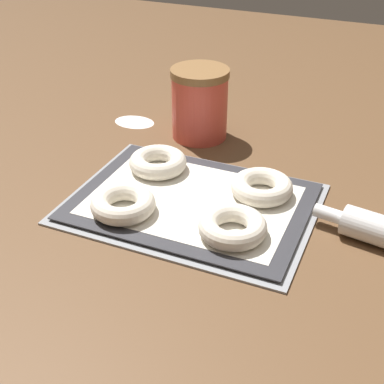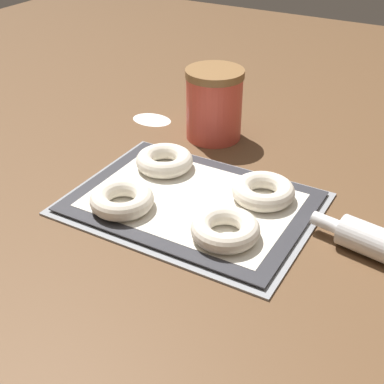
{
  "view_description": "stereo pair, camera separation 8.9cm",
  "coord_description": "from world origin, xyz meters",
  "px_view_note": "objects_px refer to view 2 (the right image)",
  "views": [
    {
      "loc": [
        0.33,
        -0.72,
        0.53
      ],
      "look_at": [
        0.01,
        0.01,
        0.03
      ],
      "focal_mm": 50.0,
      "sensor_mm": 36.0,
      "label": 1
    },
    {
      "loc": [
        0.4,
        -0.69,
        0.53
      ],
      "look_at": [
        0.01,
        0.01,
        0.03
      ],
      "focal_mm": 50.0,
      "sensor_mm": 36.0,
      "label": 2
    }
  ],
  "objects_px": {
    "bagel_front_left": "(122,200)",
    "baking_tray": "(192,203)",
    "bagel_back_left": "(164,161)",
    "flour_canister": "(214,104)",
    "bagel_front_right": "(225,229)",
    "bagel_back_right": "(263,191)"
  },
  "relations": [
    {
      "from": "bagel_back_left",
      "to": "bagel_front_right",
      "type": "bearing_deg",
      "value": -34.97
    },
    {
      "from": "bagel_front_left",
      "to": "bagel_front_right",
      "type": "height_order",
      "value": "same"
    },
    {
      "from": "bagel_back_left",
      "to": "flour_canister",
      "type": "relative_size",
      "value": 0.72
    },
    {
      "from": "baking_tray",
      "to": "flour_canister",
      "type": "xyz_separation_m",
      "value": [
        -0.1,
        0.26,
        0.07
      ]
    },
    {
      "from": "bagel_front_right",
      "to": "bagel_back_right",
      "type": "relative_size",
      "value": 1.0
    },
    {
      "from": "bagel_front_left",
      "to": "baking_tray",
      "type": "bearing_deg",
      "value": 41.1
    },
    {
      "from": "bagel_back_left",
      "to": "bagel_back_right",
      "type": "height_order",
      "value": "same"
    },
    {
      "from": "bagel_front_right",
      "to": "flour_canister",
      "type": "xyz_separation_m",
      "value": [
        -0.2,
        0.33,
        0.05
      ]
    },
    {
      "from": "bagel_front_right",
      "to": "bagel_back_left",
      "type": "height_order",
      "value": "same"
    },
    {
      "from": "baking_tray",
      "to": "bagel_back_left",
      "type": "distance_m",
      "value": 0.13
    },
    {
      "from": "bagel_front_right",
      "to": "bagel_back_left",
      "type": "xyz_separation_m",
      "value": [
        -0.21,
        0.14,
        0.0
      ]
    },
    {
      "from": "bagel_front_right",
      "to": "bagel_back_left",
      "type": "relative_size",
      "value": 1.0
    },
    {
      "from": "bagel_front_right",
      "to": "bagel_front_left",
      "type": "bearing_deg",
      "value": -176.61
    },
    {
      "from": "bagel_back_right",
      "to": "bagel_back_left",
      "type": "bearing_deg",
      "value": 177.8
    },
    {
      "from": "flour_canister",
      "to": "bagel_back_left",
      "type": "bearing_deg",
      "value": -92.53
    },
    {
      "from": "bagel_front_left",
      "to": "bagel_front_right",
      "type": "distance_m",
      "value": 0.2
    },
    {
      "from": "bagel_back_left",
      "to": "flour_canister",
      "type": "height_order",
      "value": "flour_canister"
    },
    {
      "from": "bagel_front_right",
      "to": "flour_canister",
      "type": "relative_size",
      "value": 0.72
    },
    {
      "from": "baking_tray",
      "to": "bagel_back_left",
      "type": "bearing_deg",
      "value": 144.73
    },
    {
      "from": "bagel_back_left",
      "to": "flour_canister",
      "type": "xyz_separation_m",
      "value": [
        0.01,
        0.19,
        0.05
      ]
    },
    {
      "from": "bagel_front_left",
      "to": "flour_canister",
      "type": "xyz_separation_m",
      "value": [
        -0.0,
        0.35,
        0.05
      ]
    },
    {
      "from": "bagel_front_right",
      "to": "baking_tray",
      "type": "bearing_deg",
      "value": 145.34
    }
  ]
}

